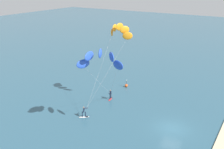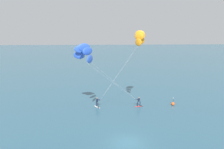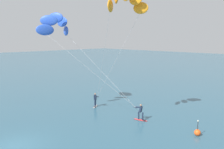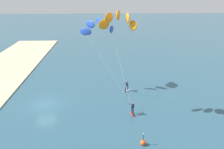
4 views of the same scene
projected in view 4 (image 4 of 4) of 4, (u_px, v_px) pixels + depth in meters
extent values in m
plane|color=#2D566B|center=(45.00, 105.00, 30.89)|extent=(240.00, 240.00, 0.00)
ellipsoid|color=red|center=(132.00, 114.00, 28.41)|extent=(1.54, 0.70, 0.08)
cube|color=black|center=(134.00, 116.00, 28.02)|extent=(0.34, 0.35, 0.02)
cylinder|color=#192338|center=(132.00, 110.00, 28.45)|extent=(0.14, 0.14, 0.78)
cylinder|color=#192338|center=(133.00, 112.00, 28.06)|extent=(0.14, 0.14, 0.78)
cube|color=#192338|center=(133.00, 106.00, 28.01)|extent=(0.38, 0.37, 0.63)
sphere|color=#9E7051|center=(133.00, 103.00, 27.86)|extent=(0.20, 0.20, 0.20)
cylinder|color=black|center=(130.00, 103.00, 28.41)|extent=(0.51, 0.27, 0.03)
cylinder|color=#192338|center=(131.00, 104.00, 28.12)|extent=(0.47, 0.50, 0.15)
cylinder|color=#192338|center=(132.00, 104.00, 28.22)|extent=(0.61, 0.13, 0.15)
ellipsoid|color=blue|center=(112.00, 29.00, 33.97)|extent=(1.82, 0.90, 1.10)
ellipsoid|color=blue|center=(107.00, 23.00, 33.28)|extent=(1.83, 0.42, 1.10)
ellipsoid|color=blue|center=(99.00, 21.00, 32.57)|extent=(1.77, 1.07, 1.10)
ellipsoid|color=blue|center=(90.00, 24.00, 32.13)|extent=(1.45, 1.56, 1.10)
ellipsoid|color=blue|center=(86.00, 32.00, 32.14)|extent=(0.90, 1.82, 1.10)
cylinder|color=#B2B2B7|center=(120.00, 64.00, 31.24)|extent=(9.01, 2.03, 7.48)
cylinder|color=#B2B2B7|center=(107.00, 66.00, 30.33)|extent=(7.21, 5.79, 7.48)
ellipsoid|color=white|center=(127.00, 91.00, 34.94)|extent=(1.19, 1.41, 0.08)
cube|color=black|center=(125.00, 91.00, 34.68)|extent=(0.40, 0.40, 0.02)
cylinder|color=#192338|center=(128.00, 88.00, 34.92)|extent=(0.14, 0.14, 0.78)
cylinder|color=#192338|center=(126.00, 89.00, 34.66)|extent=(0.14, 0.14, 0.78)
cube|color=#192338|center=(127.00, 84.00, 34.54)|extent=(0.43, 0.44, 0.63)
sphere|color=#9E7051|center=(127.00, 82.00, 34.40)|extent=(0.20, 0.20, 0.20)
cylinder|color=black|center=(126.00, 85.00, 33.99)|extent=(0.54, 0.18, 0.03)
cylinder|color=#192338|center=(127.00, 84.00, 34.21)|extent=(0.61, 0.15, 0.15)
cylinder|color=#192338|center=(126.00, 84.00, 34.25)|extent=(0.53, 0.44, 0.15)
ellipsoid|color=orange|center=(104.00, 24.00, 25.17)|extent=(0.97, 1.40, 1.10)
ellipsoid|color=orange|center=(109.00, 18.00, 24.76)|extent=(1.31, 1.13, 1.10)
ellipsoid|color=orange|center=(118.00, 15.00, 24.43)|extent=(1.45, 0.69, 1.10)
ellipsoid|color=orange|center=(128.00, 18.00, 24.31)|extent=(1.45, 0.48, 1.10)
ellipsoid|color=orange|center=(133.00, 26.00, 24.46)|extent=(1.40, 0.97, 1.10)
cylinder|color=#B2B2B7|center=(117.00, 60.00, 29.63)|extent=(5.62, 3.30, 9.46)
cylinder|color=#B2B2B7|center=(129.00, 61.00, 29.28)|extent=(6.50, 0.15, 9.46)
sphere|color=#EA5119|center=(143.00, 143.00, 22.82)|extent=(0.56, 0.56, 0.56)
cylinder|color=#262628|center=(143.00, 137.00, 22.60)|extent=(0.06, 0.06, 0.70)
sphere|color=#F2F2CC|center=(144.00, 134.00, 22.45)|extent=(0.12, 0.12, 0.12)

